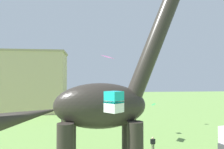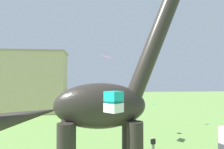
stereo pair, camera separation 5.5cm
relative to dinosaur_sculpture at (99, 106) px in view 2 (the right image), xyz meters
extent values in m
cylinder|color=#2D2823|center=(2.52, 1.13, -3.57)|extent=(1.18, 1.18, 5.09)
ellipsoid|color=#2D2823|center=(0.08, 0.00, 0.00)|extent=(6.97, 3.00, 3.43)
cylinder|color=#2D2823|center=(4.60, 0.00, 5.49)|extent=(5.01, 1.29, 9.93)
cone|color=#2D2823|center=(-5.76, 0.00, -0.78)|extent=(6.12, 1.72, 2.90)
cylinder|color=#6B6056|center=(6.36, 7.19, -5.72)|extent=(0.13, 0.13, 0.79)
cylinder|color=#6B6056|center=(6.55, 7.19, -5.72)|extent=(0.13, 0.13, 0.79)
cube|color=black|center=(6.46, 7.19, -5.04)|extent=(0.43, 0.26, 0.56)
sphere|color=tan|center=(6.46, 7.19, -4.64)|extent=(0.25, 0.25, 0.25)
cylinder|color=black|center=(6.21, 7.19, -5.02)|extent=(0.11, 0.11, 0.53)
cylinder|color=black|center=(6.70, 7.19, -5.02)|extent=(0.11, 0.11, 0.53)
cube|color=white|center=(9.89, 19.87, 5.75)|extent=(0.67, 0.51, 0.18)
cube|color=#19B2B7|center=(0.63, -4.12, 0.99)|extent=(1.15, 1.15, 0.66)
cube|color=white|center=(0.63, -4.12, 0.48)|extent=(1.15, 1.15, 0.66)
cube|color=green|center=(8.87, 14.35, -1.73)|extent=(0.56, 0.76, 0.26)
cube|color=pink|center=(1.69, 11.06, 4.94)|extent=(2.02, 2.13, 0.44)
cube|color=#CCB78E|center=(-18.69, 37.26, 1.17)|extent=(23.88, 8.81, 14.59)
cube|color=tan|center=(-18.69, 37.26, 8.72)|extent=(24.35, 8.99, 0.50)
camera|label=1|loc=(-0.77, -15.58, 1.97)|focal=32.98mm
camera|label=2|loc=(-0.71, -15.59, 1.97)|focal=32.98mm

